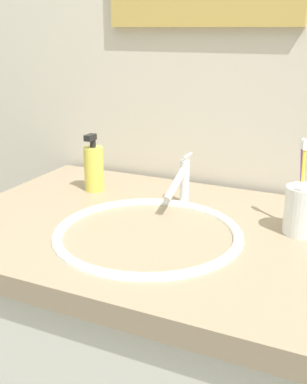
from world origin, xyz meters
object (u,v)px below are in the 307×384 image
(toothbrush_yellow, at_px, (303,178))
(soap_dispenser, at_px, (94,168))
(faucet, at_px, (182,182))
(toothbrush_purple, at_px, (302,178))
(toothbrush_cup, at_px, (303,210))

(toothbrush_yellow, distance_m, soap_dispenser, 0.57)
(faucet, xyz_separation_m, soap_dispenser, (-0.27, 0.01, 0.00))
(toothbrush_purple, distance_m, soap_dispenser, 0.56)
(toothbrush_cup, bearing_deg, toothbrush_purple, 109.44)
(faucet, relative_size, toothbrush_yellow, 0.81)
(toothbrush_yellow, bearing_deg, soap_dispenser, 177.46)
(toothbrush_cup, distance_m, toothbrush_purple, 0.08)
(faucet, bearing_deg, soap_dispenser, 177.20)
(faucet, height_order, soap_dispenser, soap_dispenser)
(faucet, relative_size, soap_dispenser, 0.99)
(faucet, distance_m, toothbrush_yellow, 0.30)
(faucet, height_order, toothbrush_purple, toothbrush_purple)
(toothbrush_purple, bearing_deg, toothbrush_cup, -70.56)
(faucet, bearing_deg, toothbrush_purple, -1.68)
(faucet, relative_size, toothbrush_cup, 1.47)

